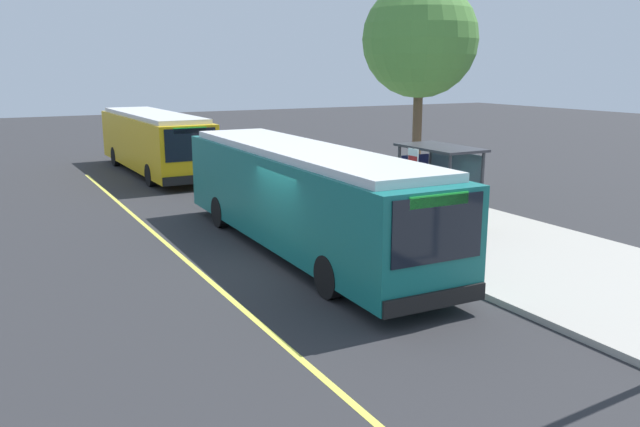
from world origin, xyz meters
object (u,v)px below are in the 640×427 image
transit_bus_main (302,194)px  waiting_bench (443,209)px  transit_bus_second (154,140)px  route_sign_post (413,184)px  pedestrian_commuter (389,193)px

transit_bus_main → waiting_bench: size_ratio=7.78×
transit_bus_second → route_sign_post: 17.61m
transit_bus_main → route_sign_post: bearing=57.6°
transit_bus_second → pedestrian_commuter: bearing=15.1°
waiting_bench → pedestrian_commuter: 1.79m
transit_bus_main → waiting_bench: (-0.20, 5.18, -0.99)m
transit_bus_second → pedestrian_commuter: transit_bus_second is taller
transit_bus_main → pedestrian_commuter: transit_bus_main is taller
transit_bus_second → pedestrian_commuter: 15.05m
transit_bus_main → transit_bus_second: (-15.75, -0.12, -0.00)m
pedestrian_commuter → transit_bus_main: bearing=-72.0°
transit_bus_second → pedestrian_commuter: (14.52, 3.92, -0.50)m
pedestrian_commuter → transit_bus_second: bearing=-164.9°
transit_bus_second → waiting_bench: 16.46m
route_sign_post → pedestrian_commuter: route_sign_post is taller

